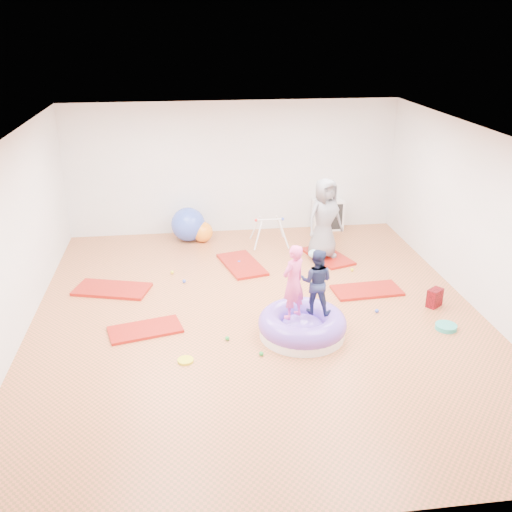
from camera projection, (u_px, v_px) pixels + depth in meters
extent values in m
cube|color=#CF6B42|center=(258.00, 316.00, 8.95)|extent=(7.00, 8.00, 0.01)
cube|color=silver|center=(259.00, 137.00, 7.88)|extent=(7.00, 8.00, 0.01)
cube|color=silver|center=(233.00, 168.00, 12.08)|extent=(7.00, 0.01, 2.80)
cube|color=silver|center=(323.00, 396.00, 4.75)|extent=(7.00, 0.01, 2.80)
cube|color=silver|center=(12.00, 244.00, 7.99)|extent=(0.01, 8.00, 2.80)
cube|color=silver|center=(482.00, 222.00, 8.84)|extent=(0.01, 8.00, 2.80)
cube|color=maroon|center=(145.00, 330.00, 8.51)|extent=(1.16, 0.77, 0.04)
cube|color=maroon|center=(112.00, 289.00, 9.78)|extent=(1.38, 0.95, 0.05)
cube|color=maroon|center=(242.00, 264.00, 10.78)|extent=(0.90, 1.35, 0.05)
cube|color=maroon|center=(367.00, 290.00, 9.75)|extent=(1.19, 0.65, 0.05)
cube|color=maroon|center=(328.00, 256.00, 11.16)|extent=(0.91, 1.26, 0.05)
cylinder|color=white|center=(302.00, 331.00, 8.38)|extent=(1.26, 1.26, 0.14)
torus|color=#714ACC|center=(302.00, 323.00, 8.33)|extent=(1.30, 1.30, 0.34)
ellipsoid|color=#714ACC|center=(302.00, 328.00, 8.36)|extent=(0.69, 0.69, 0.31)
imported|color=#EB4D9A|center=(293.00, 279.00, 8.02)|extent=(0.49, 0.46, 1.11)
imported|color=#1F284F|center=(317.00, 278.00, 8.18)|extent=(0.58, 0.53, 0.99)
imported|color=slate|center=(325.00, 218.00, 10.80)|extent=(0.89, 0.74, 1.55)
ellipsoid|color=#A6E3F8|center=(318.00, 253.00, 10.95)|extent=(0.38, 0.24, 0.21)
sphere|color=tan|center=(320.00, 255.00, 10.78)|extent=(0.18, 0.18, 0.18)
sphere|color=blue|center=(184.00, 281.00, 10.07)|extent=(0.06, 0.06, 0.06)
sphere|color=yellow|center=(172.00, 272.00, 10.42)|extent=(0.06, 0.06, 0.06)
sphere|color=yellow|center=(352.00, 270.00, 10.53)|extent=(0.06, 0.06, 0.06)
sphere|color=green|center=(227.00, 338.00, 8.26)|extent=(0.06, 0.06, 0.06)
sphere|color=blue|center=(239.00, 262.00, 10.86)|extent=(0.06, 0.06, 0.06)
sphere|color=green|center=(261.00, 354.00, 7.88)|extent=(0.06, 0.06, 0.06)
sphere|color=blue|center=(377.00, 311.00, 9.04)|extent=(0.06, 0.06, 0.06)
sphere|color=blue|center=(188.00, 224.00, 11.90)|extent=(0.71, 0.71, 0.71)
sphere|color=orange|center=(203.00, 232.00, 11.88)|extent=(0.43, 0.43, 0.43)
cylinder|color=white|center=(258.00, 236.00, 11.43)|extent=(0.21, 0.22, 0.56)
cylinder|color=white|center=(255.00, 228.00, 11.87)|extent=(0.21, 0.22, 0.56)
cylinder|color=white|center=(284.00, 234.00, 11.49)|extent=(0.21, 0.22, 0.56)
cylinder|color=white|center=(280.00, 227.00, 11.93)|extent=(0.21, 0.22, 0.56)
cylinder|color=white|center=(269.00, 220.00, 11.59)|extent=(0.55, 0.03, 0.03)
sphere|color=red|center=(256.00, 220.00, 11.55)|extent=(0.07, 0.07, 0.07)
sphere|color=blue|center=(283.00, 219.00, 11.62)|extent=(0.07, 0.07, 0.07)
cube|color=white|center=(328.00, 215.00, 12.55)|extent=(0.67, 0.32, 0.67)
cube|color=black|center=(329.00, 217.00, 12.41)|extent=(0.57, 0.02, 0.57)
cube|color=white|center=(328.00, 216.00, 12.50)|extent=(0.02, 0.23, 0.59)
cube|color=white|center=(328.00, 216.00, 12.50)|extent=(0.59, 0.23, 0.02)
cylinder|color=teal|center=(446.00, 327.00, 8.56)|extent=(0.32, 0.32, 0.07)
cube|color=#9C0611|center=(435.00, 298.00, 9.20)|extent=(0.31, 0.28, 0.30)
cylinder|color=yellow|center=(186.00, 360.00, 7.75)|extent=(0.22, 0.22, 0.03)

